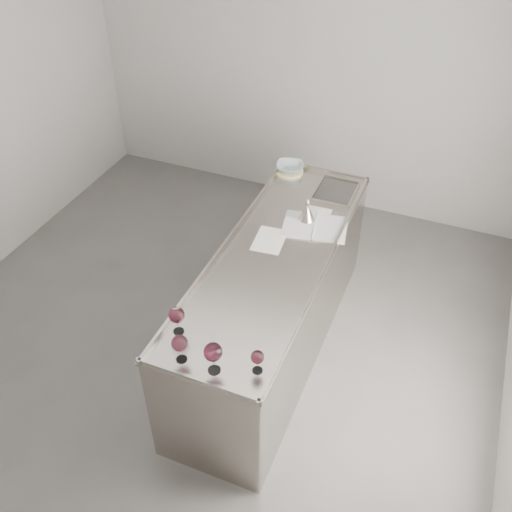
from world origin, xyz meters
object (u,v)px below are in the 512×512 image
at_px(notebook, 315,227).
at_px(wine_funnel, 307,214).
at_px(wine_glass_left, 177,316).
at_px(counter, 273,303).
at_px(wine_glass_middle, 180,344).
at_px(wine_glass_right, 213,353).
at_px(ceramic_bowl, 290,167).
at_px(wine_glass_small, 257,358).

xyz_separation_m(notebook, wine_funnel, (-0.09, 0.06, 0.05)).
height_order(wine_glass_left, notebook, wine_glass_left).
relative_size(counter, wine_glass_middle, 13.07).
bearing_deg(wine_glass_right, notebook, 85.71).
relative_size(notebook, ceramic_bowl, 2.31).
distance_m(counter, wine_glass_right, 1.24).
relative_size(wine_glass_middle, wine_glass_small, 1.20).
bearing_deg(wine_glass_small, wine_funnel, 97.75).
bearing_deg(wine_glass_middle, ceramic_bowl, 93.13).
bearing_deg(wine_glass_right, wine_glass_middle, 180.00).
height_order(wine_glass_left, ceramic_bowl, wine_glass_left).
xyz_separation_m(counter, wine_glass_small, (0.27, -0.99, 0.58)).
bearing_deg(wine_glass_small, wine_glass_left, 170.17).
relative_size(wine_glass_small, wine_funnel, 0.77).
distance_m(wine_glass_middle, wine_glass_right, 0.21).
height_order(ceramic_bowl, wine_funnel, wine_funnel).
bearing_deg(wine_funnel, ceramic_bowl, 120.03).
bearing_deg(wine_glass_middle, counter, 81.73).
height_order(wine_glass_right, ceramic_bowl, wine_glass_right).
bearing_deg(ceramic_bowl, wine_glass_middle, -86.87).
relative_size(wine_glass_left, wine_glass_small, 1.23).
bearing_deg(counter, wine_glass_small, -74.51).
bearing_deg(wine_glass_left, wine_glass_right, -29.62).
distance_m(wine_glass_middle, wine_funnel, 1.57).
xyz_separation_m(wine_glass_left, ceramic_bowl, (-0.00, 1.98, -0.09)).
relative_size(wine_glass_middle, wine_funnel, 0.93).
relative_size(wine_glass_left, ceramic_bowl, 0.84).
xyz_separation_m(wine_glass_small, ceramic_bowl, (-0.55, 2.07, -0.06)).
height_order(wine_glass_left, wine_funnel, wine_funnel).
bearing_deg(counter, wine_glass_right, -87.36).
bearing_deg(ceramic_bowl, counter, -75.69).
height_order(wine_glass_middle, wine_funnel, wine_funnel).
bearing_deg(notebook, wine_glass_left, -118.65).
height_order(counter, notebook, counter).
bearing_deg(wine_glass_middle, wine_glass_small, 11.71).
bearing_deg(wine_glass_right, wine_glass_left, 150.38).
relative_size(counter, ceramic_bowl, 10.72).
relative_size(wine_glass_small, ceramic_bowl, 0.68).
relative_size(wine_glass_right, ceramic_bowl, 0.92).
bearing_deg(wine_glass_left, counter, 72.93).
relative_size(wine_glass_middle, wine_glass_right, 0.89).
relative_size(wine_glass_right, wine_glass_small, 1.35).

